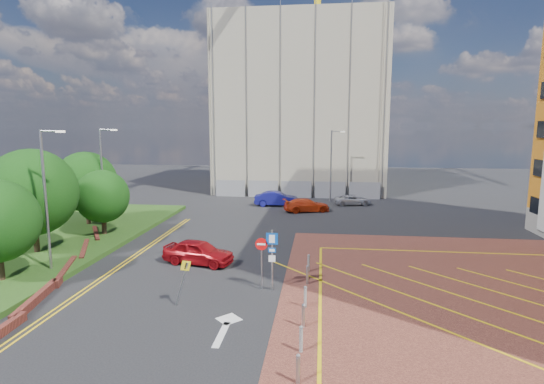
% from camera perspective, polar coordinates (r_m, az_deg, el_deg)
% --- Properties ---
extents(ground, '(140.00, 140.00, 0.00)m').
position_cam_1_polar(ground, '(21.81, -1.65, -13.92)').
color(ground, black).
rests_on(ground, ground).
extents(grass_bed, '(14.00, 32.00, 0.30)m').
position_cam_1_polar(grass_bed, '(34.33, -31.44, -6.47)').
color(grass_bed, '#254516').
rests_on(grass_bed, ground).
extents(retaining_wall, '(6.06, 20.33, 0.40)m').
position_cam_1_polar(retaining_wall, '(27.66, -26.32, -9.44)').
color(retaining_wall, maroon).
rests_on(retaining_wall, ground).
extents(tree_b, '(5.60, 5.60, 6.74)m').
position_cam_1_polar(tree_b, '(31.27, -29.55, -0.05)').
color(tree_b, '#3D2B1C').
rests_on(tree_b, grass_bed).
extents(tree_c, '(4.00, 4.00, 4.90)m').
position_cam_1_polar(tree_c, '(34.53, -21.86, -0.55)').
color(tree_c, '#3D2B1C').
rests_on(tree_c, grass_bed).
extents(tree_d, '(5.00, 5.00, 6.08)m').
position_cam_1_polar(tree_d, '(38.49, -23.73, 1.26)').
color(tree_d, '#3D2B1C').
rests_on(tree_d, grass_bed).
extents(lamp_left_near, '(1.53, 0.16, 8.00)m').
position_cam_1_polar(lamp_left_near, '(27.02, -28.07, -0.25)').
color(lamp_left_near, '#9EA0A8').
rests_on(lamp_left_near, grass_bed).
extents(lamp_left_far, '(1.53, 0.16, 8.00)m').
position_cam_1_polar(lamp_left_far, '(36.52, -21.77, 2.26)').
color(lamp_left_far, '#9EA0A8').
rests_on(lamp_left_far, grass_bed).
extents(lamp_back, '(1.53, 0.16, 8.00)m').
position_cam_1_polar(lamp_back, '(48.09, 8.03, 3.88)').
color(lamp_back, '#9EA0A8').
rests_on(lamp_back, ground).
extents(sign_cluster, '(1.17, 0.12, 3.20)m').
position_cam_1_polar(sign_cluster, '(22.03, -0.53, -8.28)').
color(sign_cluster, '#9EA0A8').
rests_on(sign_cluster, ground).
extents(warning_sign, '(0.79, 0.43, 2.24)m').
position_cam_1_polar(warning_sign, '(20.70, -11.84, -11.15)').
color(warning_sign, '#9EA0A8').
rests_on(warning_sign, ground).
extents(bollard_row, '(0.14, 11.14, 0.90)m').
position_cam_1_polar(bollard_row, '(19.91, 4.41, -14.78)').
color(bollard_row, '#9EA0A8').
rests_on(bollard_row, forecourt).
extents(construction_building, '(21.20, 19.20, 22.00)m').
position_cam_1_polar(construction_building, '(60.03, 3.94, 11.25)').
color(construction_building, '#A49B86').
rests_on(construction_building, ground).
extents(construction_fence, '(21.60, 0.06, 2.00)m').
position_cam_1_polar(construction_fence, '(50.49, 4.40, 0.33)').
color(construction_fence, gray).
rests_on(construction_fence, ground).
extents(car_red_left, '(4.67, 2.63, 1.50)m').
position_cam_1_polar(car_red_left, '(26.85, -9.87, -7.94)').
color(car_red_left, maroon).
rests_on(car_red_left, ground).
extents(car_blue_back, '(4.76, 1.83, 1.55)m').
position_cam_1_polar(car_blue_back, '(45.32, 0.62, -0.91)').
color(car_blue_back, navy).
rests_on(car_blue_back, ground).
extents(car_red_back, '(4.93, 3.17, 1.33)m').
position_cam_1_polar(car_red_back, '(42.40, 4.68, -1.77)').
color(car_red_back, red).
rests_on(car_red_back, ground).
extents(car_silver_back, '(4.18, 2.51, 1.09)m').
position_cam_1_polar(car_silver_back, '(46.70, 10.78, -1.06)').
color(car_silver_back, '#B4B4BC').
rests_on(car_silver_back, ground).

